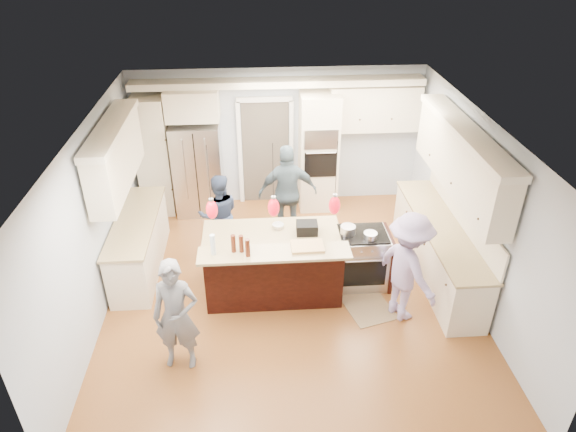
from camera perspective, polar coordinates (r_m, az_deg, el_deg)
name	(u,v)px	position (r m, az deg, el deg)	size (l,w,h in m)	color
ground_plane	(290,290)	(8.13, 0.18, -8.25)	(6.00, 6.00, 0.00)	#965D29
room_shell	(290,188)	(7.13, 0.20, 3.18)	(5.54, 6.04, 2.72)	#B2BCC6
refrigerator	(198,169)	(9.94, -9.94, 5.17)	(0.90, 0.70, 1.80)	#B7B7BC
oven_column	(318,153)	(9.88, 3.40, 7.04)	(0.72, 0.69, 2.30)	beige
back_upper_cabinets	(239,127)	(9.70, -5.51, 9.79)	(5.30, 0.61, 2.54)	beige
right_counter_run	(446,217)	(8.29, 17.14, -0.12)	(0.64, 3.10, 2.51)	beige
left_cabinets	(131,212)	(8.41, -17.08, 0.40)	(0.64, 2.30, 2.51)	beige
kitchen_island	(273,263)	(7.88, -1.65, -5.25)	(2.10, 1.46, 1.12)	black
island_range	(363,258)	(8.13, 8.32, -4.63)	(0.82, 0.71, 0.92)	#B7B7BC
pendant_lights	(274,207)	(6.68, -1.61, 0.98)	(1.75, 0.15, 1.03)	black
person_bar_end	(176,316)	(6.63, -12.31, -10.79)	(0.58, 0.38, 1.60)	slate
person_far_left	(219,215)	(8.70, -7.64, 0.13)	(0.71, 0.55, 1.45)	#2C3855
person_far_right	(288,193)	(8.98, -0.02, 2.61)	(1.03, 0.43, 1.76)	#4C5F6A
person_range_side	(408,268)	(7.38, 13.14, -5.61)	(1.09, 0.63, 1.69)	#9E8ABB
floor_rug	(366,304)	(7.97, 8.61, -9.60)	(0.64, 0.94, 0.01)	#967952
water_bottle	(213,245)	(6.96, -8.34, -3.17)	(0.07, 0.07, 0.31)	silver
beer_bottle_a	(233,243)	(6.99, -6.09, -3.06)	(0.07, 0.07, 0.26)	#45190C
beer_bottle_b	(248,248)	(6.88, -4.51, -3.54)	(0.07, 0.07, 0.26)	#45190C
beer_bottle_c	(241,244)	(6.98, -5.21, -3.08)	(0.06, 0.06, 0.26)	#45190C
drink_can	(248,248)	(7.01, -4.44, -3.55)	(0.06, 0.06, 0.12)	#B7B7BC
cutting_board	(307,246)	(7.10, 2.16, -3.38)	(0.45, 0.32, 0.04)	tan
pot_large	(348,230)	(7.78, 6.68, -1.55)	(0.23, 0.23, 0.13)	#B7B7BC
pot_small	(370,236)	(7.72, 9.14, -2.19)	(0.21, 0.21, 0.10)	#B7B7BC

